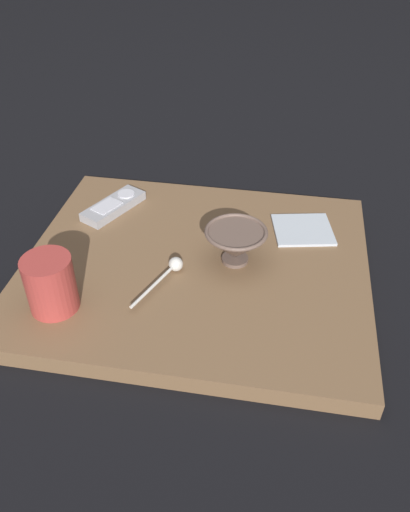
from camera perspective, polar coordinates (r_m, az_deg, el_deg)
The scene contains 7 objects.
ground_plane at distance 1.04m, azimuth -0.98°, elevation -2.05°, with size 6.00×6.00×0.00m, color black.
table at distance 1.03m, azimuth -0.99°, elevation -1.31°, with size 0.66×0.57×0.03m.
cereal_bowl at distance 0.99m, azimuth 3.38°, elevation 1.36°, with size 0.12×0.12×0.07m.
coffee_mug at distance 0.92m, azimuth -16.58°, elevation -2.95°, with size 0.09×0.09×0.10m.
teaspoon at distance 0.98m, azimuth -3.65°, elevation -1.30°, with size 0.07×0.14×0.03m.
tv_remote_near at distance 1.18m, azimuth -9.98°, elevation 5.45°, with size 0.12×0.16×0.02m.
folded_napkin at distance 1.12m, azimuth 10.68°, elevation 2.86°, with size 0.14×0.13×0.01m.
Camera 1 is at (-0.15, 0.78, 0.67)m, focal length 36.48 mm.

